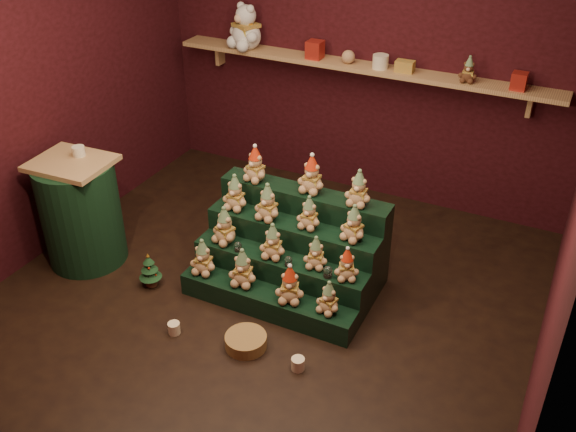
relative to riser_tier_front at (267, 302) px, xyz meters
The scene contains 40 objects.
ground 0.18m from the riser_tier_front, 129.15° to the left, with size 4.00×4.00×0.00m, color black.
back_wall 2.54m from the riser_tier_front, 92.65° to the left, with size 4.00×0.10×2.80m, color black.
front_wall 2.33m from the riser_tier_front, 92.99° to the right, with size 4.00×0.10×2.80m, color black.
left_wall 2.52m from the riser_tier_front, behind, with size 0.10×4.00×2.80m, color black.
back_shelf 2.33m from the riser_tier_front, 92.88° to the left, with size 3.60×0.26×0.24m.
riser_tier_front is the anchor object (origin of this frame).
riser_tier_midfront 0.24m from the riser_tier_front, 90.00° to the left, with size 1.40×0.22×0.36m, color black.
riser_tier_midback 0.48m from the riser_tier_front, 90.00° to the left, with size 1.40×0.22×0.54m, color black.
riser_tier_back 0.71m from the riser_tier_front, 90.00° to the left, with size 1.40×0.22×0.72m, color black.
teddy_0 0.60m from the riser_tier_front, behind, with size 0.21×0.19×0.29m, color tan, non-canonical shape.
teddy_1 0.32m from the riser_tier_front, behind, with size 0.22×0.19×0.30m, color tan, non-canonical shape.
teddy_2 0.31m from the riser_tier_front, ahead, with size 0.21×0.19×0.30m, color tan, non-canonical shape.
teddy_3 0.54m from the riser_tier_front, ahead, with size 0.18×0.16×0.25m, color tan, non-canonical shape.
teddy_4 0.67m from the riser_tier_front, 154.97° to the left, with size 0.22×0.20×0.30m, color tan, non-canonical shape.
teddy_5 0.46m from the riser_tier_front, 103.66° to the left, with size 0.20×0.18×0.28m, color tan, non-canonical shape.
teddy_6 0.55m from the riser_tier_front, 39.04° to the left, with size 0.18×0.16×0.25m, color tan, non-canonical shape.
teddy_7 0.71m from the riser_tier_front, 20.39° to the left, with size 0.18×0.16×0.25m, color tan, non-canonical shape.
teddy_8 0.90m from the riser_tier_front, 138.58° to the left, with size 0.21×0.19×0.29m, color tan, non-canonical shape.
teddy_9 0.76m from the riser_tier_front, 115.61° to the left, with size 0.21×0.19×0.30m, color tan, non-canonical shape.
teddy_10 0.75m from the riser_tier_front, 73.20° to the left, with size 0.19×0.17×0.26m, color tan, non-canonical shape.
teddy_11 0.89m from the riser_tier_front, 41.82° to the left, with size 0.20×0.18×0.28m, color tan, non-canonical shape.
teddy_12 1.09m from the riser_tier_front, 123.48° to the left, with size 0.21×0.19×0.29m, color tan, non-canonical shape.
teddy_13 1.03m from the riser_tier_front, 85.57° to the left, with size 0.22×0.19×0.30m, color tan, non-canonical shape.
teddy_14 1.10m from the riser_tier_front, 55.24° to the left, with size 0.20×0.18×0.28m, color tan, non-canonical shape.
snow_globe_a 0.48m from the riser_tier_front, 153.97° to the left, with size 0.06×0.06×0.08m.
snow_globe_b 0.36m from the riser_tier_front, 56.98° to the left, with size 0.06×0.06×0.08m.
snow_globe_c 0.55m from the riser_tier_front, 20.78° to the left, with size 0.07×0.07×0.09m.
side_table 1.73m from the riser_tier_front, behind, with size 0.64×0.64×0.92m.
table_ornament 1.90m from the riser_tier_front, behind, with size 0.10×0.10×0.08m, color beige.
mini_christmas_tree 0.99m from the riser_tier_front, behind, with size 0.18×0.18×0.31m.
mug_left 0.71m from the riser_tier_front, 133.80° to the right, with size 0.09×0.09×0.09m, color beige.
mug_right 0.65m from the riser_tier_front, 42.98° to the right, with size 0.09×0.09×0.09m, color beige.
wicker_basket 0.41m from the riser_tier_front, 83.49° to the right, with size 0.30×0.30×0.09m, color olive.
white_bear 2.76m from the riser_tier_front, 122.05° to the left, with size 0.38×0.34×0.53m, color white, non-canonical shape.
brown_bear 2.53m from the riser_tier_front, 65.96° to the left, with size 0.15×0.14×0.21m, color #512C1B, non-canonical shape.
gift_tin_red_a 2.43m from the riser_tier_front, 104.76° to the left, with size 0.14×0.14×0.16m, color #A42319.
gift_tin_cream 2.36m from the riser_tier_front, 86.81° to the left, with size 0.14×0.14×0.12m, color beige.
gift_tin_red_b 2.69m from the riser_tier_front, 56.92° to the left, with size 0.12×0.12×0.14m, color #A42319.
shelf_plush_ball 2.37m from the riser_tier_front, 95.57° to the left, with size 0.12×0.12×0.12m, color tan.
scarf_gift_box 2.38m from the riser_tier_front, 80.44° to the left, with size 0.16×0.10×0.10m, color orange.
Camera 1 is at (1.91, -3.43, 3.18)m, focal length 40.00 mm.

